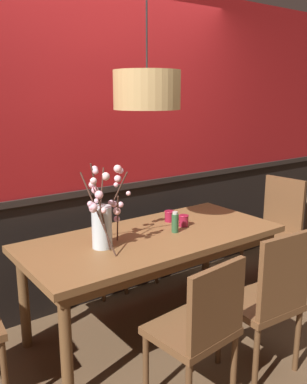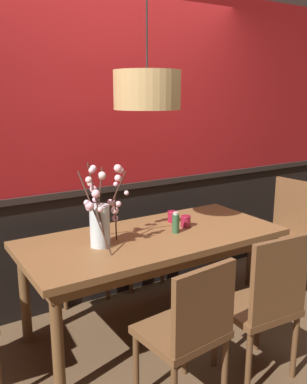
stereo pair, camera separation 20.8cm
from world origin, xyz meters
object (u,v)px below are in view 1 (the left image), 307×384
at_px(vase_with_blossoms, 103,220).
at_px(candle_holder_nearer_edge, 184,221).
at_px(chair_far_side_right, 125,226).
at_px(chair_head_east_end, 276,226).
at_px(candle_holder_nearer_center, 169,216).
at_px(pendant_lamp, 147,90).
at_px(chair_near_side_right, 270,297).
at_px(condiment_bottle, 175,222).
at_px(chair_near_side_left, 200,326).
at_px(chair_far_side_left, 71,239).
at_px(dining_table, 154,246).

distance_m(vase_with_blossoms, candle_holder_nearer_edge, 0.73).
bearing_deg(chair_far_side_right, chair_head_east_end, -37.18).
bearing_deg(candle_holder_nearer_center, pendant_lamp, -154.75).
distance_m(vase_with_blossoms, candle_holder_nearer_center, 0.74).
height_order(chair_near_side_right, candle_holder_nearer_center, chair_near_side_right).
bearing_deg(condiment_bottle, pendant_lamp, 158.20).
relative_size(candle_holder_nearer_center, pendant_lamp, 0.09).
xyz_separation_m(candle_holder_nearer_center, condiment_bottle, (-0.13, -0.23, 0.03)).
xyz_separation_m(chair_near_side_right, chair_far_side_right, (0.03, 1.68, 0.00)).
bearing_deg(chair_head_east_end, chair_far_side_right, 142.82).
relative_size(chair_far_side_right, candle_holder_nearer_center, 11.22).
distance_m(chair_near_side_left, chair_near_side_right, 0.54).
bearing_deg(candle_holder_nearer_center, chair_far_side_right, 90.96).
xyz_separation_m(chair_far_side_right, condiment_bottle, (-0.12, -0.88, 0.28)).
distance_m(chair_near_side_right, chair_far_side_right, 1.68).
relative_size(candle_holder_nearer_edge, condiment_bottle, 0.56).
relative_size(vase_with_blossoms, condiment_bottle, 3.71).
xyz_separation_m(chair_far_side_left, candle_holder_nearer_center, (0.56, -0.64, 0.26)).
distance_m(chair_far_side_left, chair_near_side_right, 1.76).
relative_size(chair_head_east_end, chair_near_side_right, 1.03).
bearing_deg(chair_near_side_left, candle_holder_nearer_edge, 54.86).
bearing_deg(chair_near_side_right, dining_table, 107.20).
distance_m(chair_head_east_end, candle_holder_nearer_center, 1.15).
bearing_deg(candle_holder_nearer_edge, vase_with_blossoms, -178.02).
distance_m(chair_far_side_right, pendant_lamp, 1.50).
height_order(vase_with_blossoms, candle_holder_nearer_center, vase_with_blossoms).
height_order(chair_far_side_right, condiment_bottle, chair_far_side_right).
bearing_deg(condiment_bottle, chair_head_east_end, 1.35).
height_order(chair_near_side_right, pendant_lamp, pendant_lamp).
bearing_deg(chair_far_side_right, chair_near_side_left, -109.05).
distance_m(dining_table, pendant_lamp, 1.10).
distance_m(chair_far_side_left, candle_holder_nearer_edge, 1.02).
relative_size(vase_with_blossoms, candle_holder_nearer_edge, 6.64).
distance_m(chair_near_side_right, vase_with_blossoms, 1.15).
bearing_deg(chair_far_side_left, chair_near_side_right, -72.49).
bearing_deg(vase_with_blossoms, candle_holder_nearer_center, 14.65).
bearing_deg(chair_head_east_end, chair_far_side_left, 153.17).
xyz_separation_m(chair_head_east_end, chair_far_side_left, (-1.67, 0.84, -0.01)).
height_order(chair_head_east_end, chair_near_side_left, chair_head_east_end).
bearing_deg(candle_holder_nearer_edge, candle_holder_nearer_center, 94.31).
bearing_deg(chair_far_side_left, pendant_lamp, -73.35).
relative_size(candle_holder_nearer_center, condiment_bottle, 0.55).
distance_m(chair_far_side_left, candle_holder_nearer_center, 0.89).
xyz_separation_m(chair_near_side_right, condiment_bottle, (-0.10, 0.80, 0.29)).
relative_size(chair_far_side_left, chair_far_side_right, 0.97).
bearing_deg(chair_head_east_end, chair_near_side_left, -154.69).
bearing_deg(candle_holder_nearer_center, chair_near_side_left, -120.08).
height_order(candle_holder_nearer_center, condiment_bottle, condiment_bottle).
relative_size(chair_head_east_end, vase_with_blossoms, 1.69).
relative_size(candle_holder_nearer_edge, pendant_lamp, 0.09).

